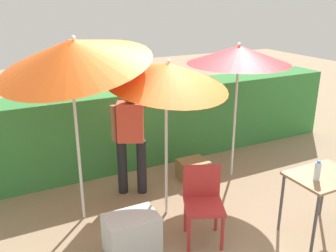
{
  "coord_description": "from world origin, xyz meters",
  "views": [
    {
      "loc": [
        -2.13,
        -3.89,
        2.76
      ],
      "look_at": [
        0.0,
        0.3,
        1.1
      ],
      "focal_mm": 39.59,
      "sensor_mm": 36.0,
      "label": 1
    }
  ],
  "objects_px": {
    "umbrella_orange": "(239,55)",
    "crate_cardboard": "(193,169)",
    "umbrella_yellow": "(72,53)",
    "cooler_box": "(132,233)",
    "umbrella_rainbow": "(167,74)",
    "chair_plastic": "(203,199)",
    "folding_table": "(323,183)",
    "bottle_water": "(317,171)",
    "person_vendor": "(131,133)"
  },
  "relations": [
    {
      "from": "umbrella_yellow",
      "to": "folding_table",
      "type": "distance_m",
      "value": 3.26
    },
    {
      "from": "umbrella_rainbow",
      "to": "umbrella_orange",
      "type": "distance_m",
      "value": 1.5
    },
    {
      "from": "folding_table",
      "to": "person_vendor",
      "type": "bearing_deg",
      "value": 129.99
    },
    {
      "from": "cooler_box",
      "to": "crate_cardboard",
      "type": "xyz_separation_m",
      "value": [
        1.53,
        1.22,
        -0.07
      ]
    },
    {
      "from": "umbrella_orange",
      "to": "crate_cardboard",
      "type": "xyz_separation_m",
      "value": [
        -0.61,
        0.19,
        -1.79
      ]
    },
    {
      "from": "umbrella_yellow",
      "to": "cooler_box",
      "type": "bearing_deg",
      "value": -71.36
    },
    {
      "from": "umbrella_rainbow",
      "to": "cooler_box",
      "type": "relative_size",
      "value": 3.66
    },
    {
      "from": "umbrella_yellow",
      "to": "person_vendor",
      "type": "bearing_deg",
      "value": 24.23
    },
    {
      "from": "bottle_water",
      "to": "cooler_box",
      "type": "bearing_deg",
      "value": 158.94
    },
    {
      "from": "umbrella_yellow",
      "to": "cooler_box",
      "type": "height_order",
      "value": "umbrella_yellow"
    },
    {
      "from": "umbrella_yellow",
      "to": "folding_table",
      "type": "height_order",
      "value": "umbrella_yellow"
    },
    {
      "from": "chair_plastic",
      "to": "umbrella_orange",
      "type": "bearing_deg",
      "value": 42.25
    },
    {
      "from": "umbrella_rainbow",
      "to": "person_vendor",
      "type": "distance_m",
      "value": 1.2
    },
    {
      "from": "umbrella_rainbow",
      "to": "crate_cardboard",
      "type": "bearing_deg",
      "value": 40.42
    },
    {
      "from": "person_vendor",
      "to": "folding_table",
      "type": "height_order",
      "value": "person_vendor"
    },
    {
      "from": "chair_plastic",
      "to": "cooler_box",
      "type": "height_order",
      "value": "chair_plastic"
    },
    {
      "from": "cooler_box",
      "to": "folding_table",
      "type": "height_order",
      "value": "folding_table"
    },
    {
      "from": "umbrella_rainbow",
      "to": "cooler_box",
      "type": "xyz_separation_m",
      "value": [
        -0.72,
        -0.54,
        -1.66
      ]
    },
    {
      "from": "folding_table",
      "to": "chair_plastic",
      "type": "bearing_deg",
      "value": 156.41
    },
    {
      "from": "umbrella_rainbow",
      "to": "umbrella_yellow",
      "type": "xyz_separation_m",
      "value": [
        -1.02,
        0.35,
        0.26
      ]
    },
    {
      "from": "umbrella_rainbow",
      "to": "chair_plastic",
      "type": "xyz_separation_m",
      "value": [
        0.12,
        -0.68,
        -1.37
      ]
    },
    {
      "from": "umbrella_rainbow",
      "to": "cooler_box",
      "type": "bearing_deg",
      "value": -143.43
    },
    {
      "from": "folding_table",
      "to": "cooler_box",
      "type": "bearing_deg",
      "value": 161.72
    },
    {
      "from": "umbrella_orange",
      "to": "umbrella_yellow",
      "type": "distance_m",
      "value": 2.45
    },
    {
      "from": "umbrella_orange",
      "to": "chair_plastic",
      "type": "bearing_deg",
      "value": -137.75
    },
    {
      "from": "cooler_box",
      "to": "bottle_water",
      "type": "distance_m",
      "value": 2.2
    },
    {
      "from": "umbrella_orange",
      "to": "folding_table",
      "type": "relative_size",
      "value": 2.66
    },
    {
      "from": "chair_plastic",
      "to": "bottle_water",
      "type": "relative_size",
      "value": 3.71
    },
    {
      "from": "umbrella_orange",
      "to": "chair_plastic",
      "type": "xyz_separation_m",
      "value": [
        -1.29,
        -1.17,
        -1.43
      ]
    },
    {
      "from": "folding_table",
      "to": "bottle_water",
      "type": "height_order",
      "value": "bottle_water"
    },
    {
      "from": "umbrella_yellow",
      "to": "bottle_water",
      "type": "relative_size",
      "value": 10.8
    },
    {
      "from": "umbrella_yellow",
      "to": "cooler_box",
      "type": "xyz_separation_m",
      "value": [
        0.3,
        -0.88,
        -1.92
      ]
    },
    {
      "from": "umbrella_orange",
      "to": "folding_table",
      "type": "bearing_deg",
      "value": -89.9
    },
    {
      "from": "umbrella_orange",
      "to": "chair_plastic",
      "type": "distance_m",
      "value": 2.26
    },
    {
      "from": "chair_plastic",
      "to": "person_vendor",
      "type": "bearing_deg",
      "value": 103.85
    },
    {
      "from": "folding_table",
      "to": "crate_cardboard",
      "type": "bearing_deg",
      "value": 107.7
    },
    {
      "from": "umbrella_rainbow",
      "to": "crate_cardboard",
      "type": "height_order",
      "value": "umbrella_rainbow"
    },
    {
      "from": "chair_plastic",
      "to": "bottle_water",
      "type": "distance_m",
      "value": 1.33
    },
    {
      "from": "person_vendor",
      "to": "folding_table",
      "type": "relative_size",
      "value": 2.35
    },
    {
      "from": "cooler_box",
      "to": "chair_plastic",
      "type": "bearing_deg",
      "value": -9.53
    },
    {
      "from": "umbrella_rainbow",
      "to": "cooler_box",
      "type": "height_order",
      "value": "umbrella_rainbow"
    },
    {
      "from": "crate_cardboard",
      "to": "person_vendor",
      "type": "bearing_deg",
      "value": 178.69
    },
    {
      "from": "person_vendor",
      "to": "bottle_water",
      "type": "relative_size",
      "value": 7.83
    },
    {
      "from": "bottle_water",
      "to": "chair_plastic",
      "type": "bearing_deg",
      "value": 151.18
    },
    {
      "from": "cooler_box",
      "to": "folding_table",
      "type": "distance_m",
      "value": 2.3
    },
    {
      "from": "crate_cardboard",
      "to": "folding_table",
      "type": "height_order",
      "value": "folding_table"
    },
    {
      "from": "person_vendor",
      "to": "crate_cardboard",
      "type": "relative_size",
      "value": 4.23
    },
    {
      "from": "umbrella_yellow",
      "to": "person_vendor",
      "type": "height_order",
      "value": "umbrella_yellow"
    },
    {
      "from": "umbrella_rainbow",
      "to": "folding_table",
      "type": "xyz_separation_m",
      "value": [
        1.42,
        -1.24,
        -1.19
      ]
    },
    {
      "from": "crate_cardboard",
      "to": "umbrella_rainbow",
      "type": "bearing_deg",
      "value": -139.58
    }
  ]
}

